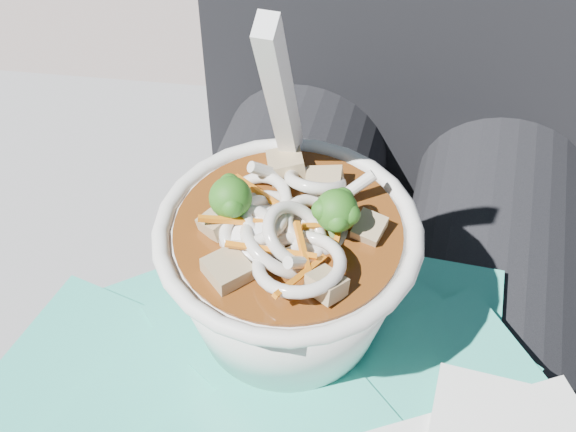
% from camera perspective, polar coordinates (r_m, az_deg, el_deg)
% --- Properties ---
extents(stone_ledge, '(1.06, 0.62, 0.45)m').
position_cam_1_polar(stone_ledge, '(0.87, 5.23, -14.23)').
color(stone_ledge, slate).
rests_on(stone_ledge, ground).
extents(lap, '(0.30, 0.48, 0.14)m').
position_cam_1_polar(lap, '(0.54, 4.37, -13.07)').
color(lap, black).
rests_on(lap, stone_ledge).
extents(person_body, '(0.34, 0.94, 0.99)m').
position_cam_1_polar(person_body, '(0.57, 6.33, -3.85)').
color(person_body, black).
rests_on(person_body, ground).
extents(plastic_bag, '(0.39, 0.30, 0.02)m').
position_cam_1_polar(plastic_bag, '(0.45, -0.33, -14.22)').
color(plastic_bag, teal).
rests_on(plastic_bag, lap).
extents(udon_bowl, '(0.14, 0.14, 0.19)m').
position_cam_1_polar(udon_bowl, '(0.43, -0.06, -3.35)').
color(udon_bowl, silver).
rests_on(udon_bowl, plastic_bag).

